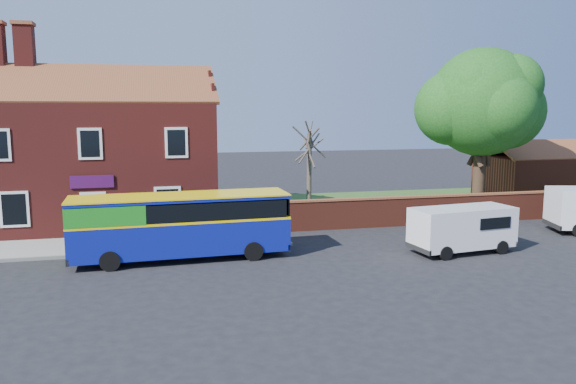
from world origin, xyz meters
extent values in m
plane|color=black|center=(0.00, 0.00, 0.00)|extent=(120.00, 120.00, 0.00)
cube|color=gray|center=(-7.00, 5.75, 0.06)|extent=(18.00, 3.50, 0.12)
cube|color=slate|center=(-7.00, 4.00, 0.07)|extent=(18.00, 0.15, 0.14)
cube|color=#426B28|center=(13.00, 13.00, 0.02)|extent=(26.00, 12.00, 0.04)
cube|color=maroon|center=(-7.00, 11.50, 3.25)|extent=(12.00, 8.00, 6.50)
cube|color=brown|center=(-7.00, 9.50, 7.50)|extent=(12.30, 4.08, 2.16)
cube|color=brown|center=(-7.00, 13.50, 7.50)|extent=(12.30, 4.08, 2.16)
cube|color=maroon|center=(-10.40, 11.50, 9.40)|extent=(0.90, 0.90, 2.20)
cube|color=black|center=(-7.00, 7.47, 4.60)|extent=(1.10, 0.06, 1.50)
cube|color=#4C0F19|center=(-7.00, 7.45, 1.10)|extent=(0.95, 0.04, 2.10)
cube|color=silver|center=(-7.00, 7.47, 1.15)|extent=(1.20, 0.06, 2.30)
cube|color=#3C0E3D|center=(-7.00, 7.44, 2.80)|extent=(2.00, 0.06, 0.60)
cube|color=maroon|center=(13.00, 7.00, 0.75)|extent=(22.00, 0.30, 1.50)
cube|color=brown|center=(13.00, 7.00, 1.55)|extent=(22.00, 0.38, 0.10)
cube|color=maroon|center=(22.00, 13.00, 1.50)|extent=(8.00, 5.00, 3.00)
cube|color=brown|center=(22.00, 11.75, 3.55)|extent=(8.20, 2.56, 1.24)
cube|color=brown|center=(22.00, 14.25, 3.55)|extent=(8.20, 2.56, 1.24)
cube|color=#0D1992|center=(-3.06, 2.82, 1.02)|extent=(8.96, 2.60, 1.41)
cube|color=yellow|center=(-3.06, 2.82, 1.72)|extent=(8.98, 2.63, 0.10)
cube|color=black|center=(-3.06, 2.82, 2.14)|extent=(8.60, 2.61, 0.70)
cube|color=#1E8D1E|center=(-5.99, 2.69, 2.14)|extent=(3.11, 2.39, 0.75)
cube|color=#0D1992|center=(-3.06, 2.82, 2.61)|extent=(8.96, 2.60, 0.14)
cube|color=yellow|center=(-3.06, 2.82, 2.69)|extent=(9.00, 2.65, 0.06)
cylinder|color=black|center=(-5.85, 1.67, 0.40)|extent=(0.81, 0.31, 0.80)
cylinder|color=black|center=(-5.94, 3.72, 0.40)|extent=(0.81, 0.31, 0.80)
cylinder|color=black|center=(-0.18, 1.92, 0.40)|extent=(0.81, 0.31, 0.80)
cylinder|color=black|center=(-0.27, 3.97, 0.40)|extent=(0.81, 0.31, 0.80)
cube|color=white|center=(8.93, 1.17, 1.13)|extent=(4.72, 2.38, 1.72)
cube|color=black|center=(10.95, 1.43, 1.40)|extent=(0.28, 1.53, 0.68)
cube|color=black|center=(11.14, 1.45, 0.36)|extent=(0.33, 1.81, 0.22)
cylinder|color=black|center=(7.61, 0.14, 0.30)|extent=(0.62, 0.29, 0.60)
cylinder|color=black|center=(7.39, 1.82, 0.30)|extent=(0.62, 0.29, 0.60)
cylinder|color=black|center=(10.48, 0.51, 0.30)|extent=(0.62, 0.29, 0.60)
cylinder|color=black|center=(10.26, 2.19, 0.30)|extent=(0.62, 0.29, 0.60)
cylinder|color=black|center=(16.63, 4.47, 0.34)|extent=(0.71, 0.38, 0.68)
cylinder|color=black|center=(14.87, 9.54, 2.03)|extent=(0.71, 0.71, 4.06)
sphere|color=#2E7524|center=(14.87, 9.54, 6.62)|extent=(6.35, 6.35, 6.35)
sphere|color=#2E7524|center=(16.72, 9.90, 6.09)|extent=(4.59, 4.59, 4.59)
sphere|color=#2E7524|center=(13.19, 10.07, 6.26)|extent=(4.41, 4.41, 4.41)
cylinder|color=#4C4238|center=(4.64, 10.83, 2.42)|extent=(0.28, 0.28, 4.84)
cylinder|color=#4C4238|center=(4.64, 10.83, 4.15)|extent=(0.28, 2.36, 1.90)
cylinder|color=#4C4238|center=(4.64, 10.83, 3.98)|extent=(1.23, 1.74, 1.74)
cylinder|color=#4C4238|center=(4.64, 10.83, 4.32)|extent=(1.98, 0.91, 1.93)
camera|label=1|loc=(-3.91, -20.44, 6.25)|focal=35.00mm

